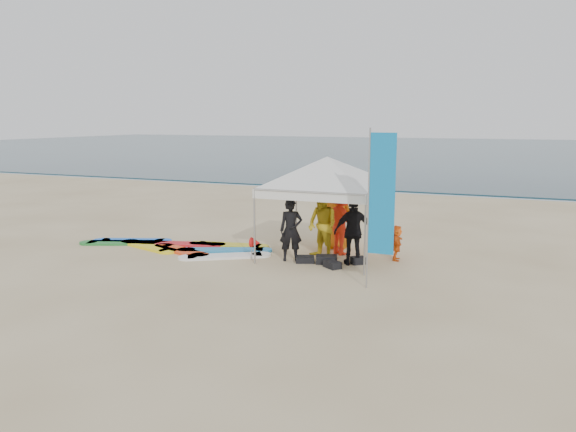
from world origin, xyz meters
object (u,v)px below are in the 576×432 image
(person_seated, at_px, (397,243))
(surfboard_spread, at_px, (180,247))
(person_orange_a, at_px, (341,221))
(person_black_b, at_px, (354,231))
(feather_flag, at_px, (381,196))
(canopy_tent, at_px, (327,157))
(person_black_a, at_px, (291,230))
(person_yellow, at_px, (322,225))
(marker_pennant, at_px, (256,243))
(person_orange_b, at_px, (337,217))

(person_seated, xyz_separation_m, surfboard_spread, (-6.33, -1.04, -0.45))
(person_seated, bearing_deg, person_orange_a, 76.59)
(person_black_b, xyz_separation_m, feather_flag, (1.14, -1.91, 1.25))
(canopy_tent, bearing_deg, surfboard_spread, -170.49)
(person_seated, xyz_separation_m, feather_flag, (0.17, -2.83, 1.67))
(person_black_a, height_order, person_orange_a, person_orange_a)
(person_black_a, bearing_deg, person_seated, -2.86)
(person_yellow, xyz_separation_m, marker_pennant, (-1.62, -0.92, -0.46))
(person_orange_a, bearing_deg, feather_flag, 152.19)
(person_yellow, bearing_deg, person_black_a, -111.61)
(person_black_a, relative_size, feather_flag, 0.47)
(person_black_b, distance_m, canopy_tent, 2.22)
(person_yellow, xyz_separation_m, surfboard_spread, (-4.37, -0.46, -0.92))
(person_orange_a, xyz_separation_m, person_seated, (1.62, -0.10, -0.48))
(person_black_a, height_order, surfboard_spread, person_black_a)
(person_black_b, bearing_deg, feather_flag, 89.96)
(person_black_a, xyz_separation_m, person_yellow, (0.71, 0.57, 0.10))
(person_orange_b, relative_size, feather_flag, 0.53)
(person_yellow, height_order, canopy_tent, canopy_tent)
(person_black_a, bearing_deg, person_orange_b, 42.94)
(canopy_tent, distance_m, feather_flag, 3.36)
(person_orange_a, height_order, feather_flag, feather_flag)
(person_orange_b, xyz_separation_m, feather_flag, (2.12, -3.57, 1.19))
(surfboard_spread, bearing_deg, person_black_a, -1.76)
(person_black_a, distance_m, person_yellow, 0.91)
(person_orange_a, xyz_separation_m, feather_flag, (1.79, -2.93, 1.18))
(person_seated, distance_m, canopy_tent, 3.04)
(surfboard_spread, bearing_deg, person_black_b, 1.28)
(person_black_a, distance_m, person_orange_b, 2.03)
(person_orange_a, relative_size, feather_flag, 0.53)
(person_black_a, xyz_separation_m, person_seated, (2.67, 1.15, -0.37))
(person_orange_b, bearing_deg, person_yellow, 88.77)
(canopy_tent, bearing_deg, person_black_a, -130.76)
(surfboard_spread, bearing_deg, marker_pennant, -9.44)
(person_yellow, relative_size, person_seated, 1.95)
(person_yellow, relative_size, marker_pennant, 2.98)
(person_orange_b, distance_m, canopy_tent, 2.12)
(person_black_b, distance_m, surfboard_spread, 5.43)
(person_black_b, relative_size, feather_flag, 0.50)
(canopy_tent, distance_m, surfboard_spread, 5.25)
(person_yellow, relative_size, person_black_b, 1.05)
(person_orange_a, bearing_deg, person_black_a, 80.77)
(person_seated, bearing_deg, canopy_tent, 88.98)
(canopy_tent, height_order, marker_pennant, canopy_tent)
(person_black_b, relative_size, person_orange_b, 0.93)
(person_orange_b, height_order, person_seated, person_orange_b)
(person_seated, relative_size, surfboard_spread, 0.17)
(person_black_a, xyz_separation_m, person_orange_a, (1.05, 1.25, 0.12))
(person_black_b, relative_size, canopy_tent, 0.42)
(person_seated, bearing_deg, marker_pennant, 102.82)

